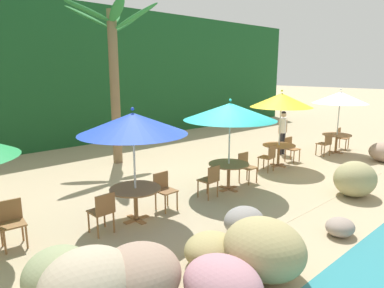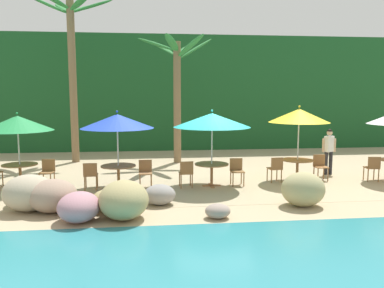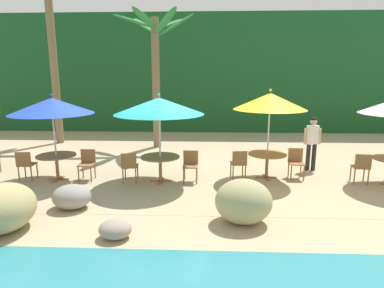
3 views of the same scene
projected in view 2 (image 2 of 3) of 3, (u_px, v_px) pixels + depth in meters
ground_plane at (213, 184)px, 13.14m from camera, size 120.00×120.00×0.00m
terrace_deck at (213, 184)px, 13.14m from camera, size 18.00×5.20×0.01m
foliage_backdrop at (186, 93)px, 21.63m from camera, size 28.00×2.40×6.00m
rock_seawall at (114, 195)px, 10.12m from camera, size 14.71×2.96×0.94m
umbrella_green at (17, 123)px, 12.46m from camera, size 2.22×2.22×2.41m
dining_table_green at (20, 168)px, 12.65m from camera, size 1.10×1.10×0.74m
chair_green_seaward at (48, 170)px, 12.77m from camera, size 0.46×0.47×0.87m
umbrella_blue at (117, 121)px, 12.23m from camera, size 2.28×2.28×2.47m
dining_table_blue at (118, 169)px, 12.43m from camera, size 1.10×1.10×0.74m
chair_blue_seaward at (145, 171)px, 12.64m from camera, size 0.43×0.44×0.87m
chair_blue_inland at (91, 174)px, 12.22m from camera, size 0.44×0.44×0.87m
umbrella_teal at (212, 120)px, 12.54m from camera, size 2.47×2.47×2.49m
dining_table_teal at (212, 167)px, 12.74m from camera, size 1.10×1.10×0.74m
chair_teal_seaward at (237, 169)px, 12.94m from camera, size 0.42×0.43×0.87m
chair_teal_inland at (186, 172)px, 12.52m from camera, size 0.44×0.45×0.87m
umbrella_yellow at (299, 116)px, 13.32m from camera, size 2.06×2.06×2.59m
dining_table_yellow at (297, 163)px, 13.53m from camera, size 1.10×1.10×0.74m
chair_yellow_seaward at (320, 165)px, 13.71m from camera, size 0.43×0.44×0.87m
chair_yellow_inland at (276, 168)px, 13.27m from camera, size 0.47×0.47×0.87m
chair_white_inland at (373, 167)px, 13.42m from camera, size 0.47×0.48×0.87m
palm_tree_nearest at (72, 52)px, 16.74m from camera, size 3.62×3.36×7.08m
palm_tree_second at (177, 78)px, 16.76m from camera, size 3.25×3.04×5.38m
waiter_in_white at (329, 148)px, 14.51m from camera, size 0.52×0.33×1.70m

